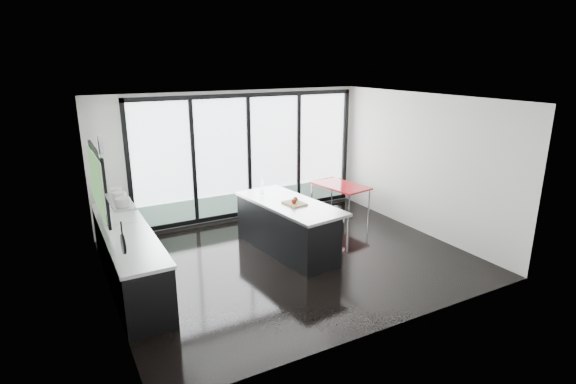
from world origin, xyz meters
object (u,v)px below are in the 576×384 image
island (286,226)px  bar_stool_far (304,224)px  bar_stool_near (335,234)px  red_table (340,199)px

island → bar_stool_far: island is taller
bar_stool_near → bar_stool_far: bar_stool_far is taller
red_table → bar_stool_near: bearing=-127.5°
bar_stool_near → bar_stool_far: (-0.23, 0.73, 0.01)m
island → red_table: 2.39m
island → bar_stool_near: (0.80, -0.42, -0.16)m
bar_stool_far → red_table: 1.74m
bar_stool_far → red_table: red_table is taller
island → bar_stool_near: island is taller
bar_stool_far → red_table: bearing=24.3°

